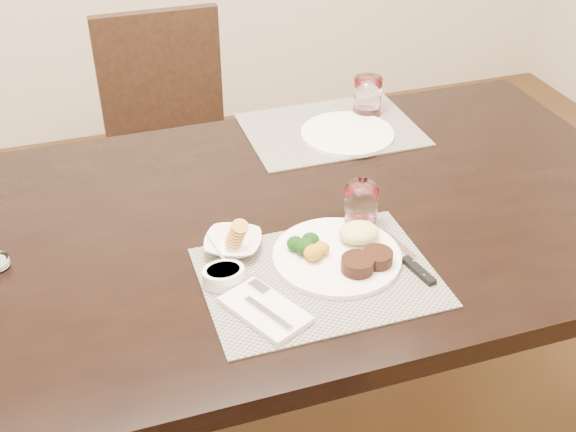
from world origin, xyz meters
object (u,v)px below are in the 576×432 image
object	(u,v)px
chair_far	(171,135)
far_plate	(347,134)
cracker_bowl	(233,243)
steak_knife	(413,263)
wine_glass_near	(361,208)
dinner_plate	(343,252)

from	to	relation	value
chair_far	far_plate	world-z (taller)	chair_far
chair_far	cracker_bowl	distance (m)	1.06
steak_knife	wine_glass_near	size ratio (longest dim) A/B	2.22
wine_glass_near	far_plate	xyz separation A→B (m)	(0.13, 0.40, -0.04)
chair_far	dinner_plate	xyz separation A→B (m)	(0.17, -1.13, 0.27)
dinner_plate	wine_glass_near	bearing A→B (deg)	71.04
chair_far	wine_glass_near	size ratio (longest dim) A/B	9.01
cracker_bowl	dinner_plate	bearing A→B (deg)	-25.80
dinner_plate	cracker_bowl	size ratio (longest dim) A/B	1.70
wine_glass_near	steak_knife	bearing A→B (deg)	-74.76
chair_far	far_plate	bearing A→B (deg)	-58.67
wine_glass_near	far_plate	size ratio (longest dim) A/B	0.40
dinner_plate	cracker_bowl	distance (m)	0.23
cracker_bowl	steak_knife	bearing A→B (deg)	-26.56
dinner_plate	far_plate	size ratio (longest dim) A/B	1.07
chair_far	dinner_plate	distance (m)	1.17
chair_far	steak_knife	size ratio (longest dim) A/B	4.05
dinner_plate	cracker_bowl	bearing A→B (deg)	174.00
steak_knife	chair_far	bearing A→B (deg)	92.80
dinner_plate	steak_knife	distance (m)	0.14
steak_knife	wine_glass_near	xyz separation A→B (m)	(-0.05, 0.17, 0.04)
steak_knife	wine_glass_near	bearing A→B (deg)	94.00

